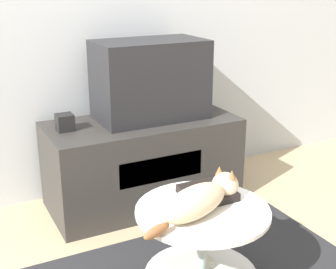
{
  "coord_description": "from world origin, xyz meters",
  "views": [
    {
      "loc": [
        -0.98,
        -1.49,
        1.38
      ],
      "look_at": [
        0.04,
        0.51,
        0.61
      ],
      "focal_mm": 50.0,
      "sensor_mm": 36.0,
      "label": 1
    }
  ],
  "objects_px": {
    "cat": "(200,199)",
    "dvd_box": "(207,193)",
    "tv": "(150,80)",
    "speaker": "(65,122)"
  },
  "relations": [
    {
      "from": "cat",
      "to": "dvd_box",
      "type": "bearing_deg",
      "value": 25.3
    },
    {
      "from": "tv",
      "to": "cat",
      "type": "height_order",
      "value": "tv"
    },
    {
      "from": "tv",
      "to": "dvd_box",
      "type": "height_order",
      "value": "tv"
    },
    {
      "from": "speaker",
      "to": "cat",
      "type": "xyz_separation_m",
      "value": [
        0.28,
        -1.04,
        -0.08
      ]
    },
    {
      "from": "dvd_box",
      "to": "tv",
      "type": "bearing_deg",
      "value": 80.24
    },
    {
      "from": "dvd_box",
      "to": "cat",
      "type": "bearing_deg",
      "value": -133.14
    },
    {
      "from": "speaker",
      "to": "dvd_box",
      "type": "relative_size",
      "value": 0.44
    },
    {
      "from": "tv",
      "to": "dvd_box",
      "type": "relative_size",
      "value": 3.07
    },
    {
      "from": "tv",
      "to": "speaker",
      "type": "height_order",
      "value": "tv"
    },
    {
      "from": "tv",
      "to": "speaker",
      "type": "distance_m",
      "value": 0.57
    }
  ]
}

